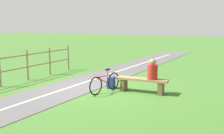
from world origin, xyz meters
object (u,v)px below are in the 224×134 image
(bench, at_px, (142,83))
(bicycle, at_px, (105,83))
(backpack, at_px, (111,83))
(person_seated, at_px, (152,70))

(bench, bearing_deg, bicycle, 22.91)
(bench, bearing_deg, backpack, -5.17)
(bicycle, bearing_deg, bench, 126.43)
(person_seated, bearing_deg, backpack, -3.99)
(bicycle, distance_m, backpack, 0.64)
(bench, distance_m, backpack, 1.27)
(bench, relative_size, person_seated, 2.55)
(bicycle, xyz_separation_m, backpack, (0.05, -0.62, -0.13))
(person_seated, height_order, backpack, person_seated)
(bicycle, height_order, backpack, bicycle)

